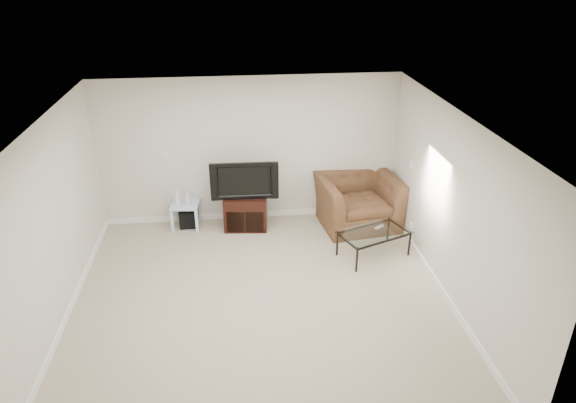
{
  "coord_description": "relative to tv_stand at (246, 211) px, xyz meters",
  "views": [
    {
      "loc": [
        -0.27,
        -5.62,
        4.23
      ],
      "look_at": [
        0.5,
        1.2,
        0.9
      ],
      "focal_mm": 32.0,
      "sensor_mm": 36.0,
      "label": 1
    }
  ],
  "objects": [
    {
      "name": "game_console",
      "position": [
        -1.12,
        0.13,
        0.24
      ],
      "size": [
        0.05,
        0.15,
        0.2
      ],
      "primitive_type": "cube",
      "rotation": [
        0.0,
        0.0,
        -0.01
      ],
      "color": "white",
      "rests_on": "side_table"
    },
    {
      "name": "television",
      "position": [
        -0.0,
        -0.03,
        0.61
      ],
      "size": [
        1.04,
        0.24,
        0.64
      ],
      "primitive_type": "imported",
      "rotation": [
        0.0,
        0.0,
        -0.03
      ],
      "color": "black",
      "rests_on": "tv_stand"
    },
    {
      "name": "wall_left",
      "position": [
        -2.39,
        -2.14,
        0.95
      ],
      "size": [
        0.02,
        5.0,
        2.5
      ],
      "primitive_type": "cube",
      "color": "silver",
      "rests_on": "ground"
    },
    {
      "name": "wall_right",
      "position": [
        2.61,
        -2.14,
        0.95
      ],
      "size": [
        0.02,
        5.0,
        2.5
      ],
      "primitive_type": "cube",
      "color": "silver",
      "rests_on": "ground"
    },
    {
      "name": "side_table",
      "position": [
        -1.01,
        0.14,
        -0.08
      ],
      "size": [
        0.49,
        0.49,
        0.44
      ],
      "primitive_type": null,
      "rotation": [
        0.0,
        0.0,
        -0.09
      ],
      "color": "silver",
      "rests_on": "floor"
    },
    {
      "name": "remote",
      "position": [
        2.02,
        -1.02,
        0.13
      ],
      "size": [
        0.16,
        0.13,
        0.02
      ],
      "primitive_type": "cube",
      "rotation": [
        0.0,
        0.0,
        0.57
      ],
      "color": "#B2B2B7",
      "rests_on": "coffee_table"
    },
    {
      "name": "wall_back",
      "position": [
        0.11,
        0.36,
        0.95
      ],
      "size": [
        5.0,
        0.02,
        2.5
      ],
      "primitive_type": "cube",
      "color": "silver",
      "rests_on": "ground"
    },
    {
      "name": "game_case",
      "position": [
        -0.96,
        0.11,
        0.23
      ],
      "size": [
        0.05,
        0.13,
        0.17
      ],
      "primitive_type": "cube",
      "rotation": [
        0.0,
        0.0,
        0.04
      ],
      "color": "silver",
      "rests_on": "side_table"
    },
    {
      "name": "coffee_table",
      "position": [
        1.91,
        -1.14,
        -0.09
      ],
      "size": [
        1.2,
        0.94,
        0.41
      ],
      "primitive_type": null,
      "rotation": [
        0.0,
        0.0,
        0.38
      ],
      "color": "black",
      "rests_on": "floor"
    },
    {
      "name": "subwoofer",
      "position": [
        -0.98,
        0.15,
        -0.14
      ],
      "size": [
        0.31,
        0.31,
        0.3
      ],
      "primitive_type": "cube",
      "rotation": [
        0.0,
        0.0,
        0.04
      ],
      "color": "black",
      "rests_on": "floor"
    },
    {
      "name": "recliner",
      "position": [
        1.91,
        -0.09,
        0.28
      ],
      "size": [
        1.41,
        1.01,
        1.14
      ],
      "primitive_type": "imported",
      "rotation": [
        0.0,
        0.0,
        0.13
      ],
      "color": "brown",
      "rests_on": "floor"
    },
    {
      "name": "ceiling",
      "position": [
        0.11,
        -2.14,
        2.2
      ],
      "size": [
        5.0,
        5.0,
        0.0
      ],
      "primitive_type": "plane",
      "color": "white",
      "rests_on": "ground"
    },
    {
      "name": "plate_right_outlet",
      "position": [
        2.6,
        -0.84,
        0.0
      ],
      "size": [
        0.02,
        0.08,
        0.12
      ],
      "primitive_type": "cube",
      "color": "white",
      "rests_on": "wall_right"
    },
    {
      "name": "plate_back",
      "position": [
        -1.29,
        0.34,
        0.95
      ],
      "size": [
        0.12,
        0.02,
        0.12
      ],
      "primitive_type": "cube",
      "color": "white",
      "rests_on": "wall_back"
    },
    {
      "name": "plate_right_switch",
      "position": [
        2.6,
        -0.54,
        0.95
      ],
      "size": [
        0.02,
        0.09,
        0.13
      ],
      "primitive_type": "cube",
      "color": "white",
      "rests_on": "wall_right"
    },
    {
      "name": "tv_stand",
      "position": [
        0.0,
        0.0,
        0.0
      ],
      "size": [
        0.76,
        0.56,
        0.59
      ],
      "primitive_type": null,
      "rotation": [
        0.0,
        0.0,
        -0.1
      ],
      "color": "black",
      "rests_on": "floor"
    },
    {
      "name": "dvd_player",
      "position": [
        -0.0,
        -0.04,
        0.2
      ],
      "size": [
        0.4,
        0.3,
        0.05
      ],
      "primitive_type": "cube",
      "rotation": [
        0.0,
        0.0,
        -0.1
      ],
      "color": "black",
      "rests_on": "tv_stand"
    },
    {
      "name": "floor",
      "position": [
        0.11,
        -2.14,
        -0.3
      ],
      "size": [
        5.0,
        5.0,
        0.0
      ],
      "primitive_type": "plane",
      "color": "tan",
      "rests_on": "ground"
    }
  ]
}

